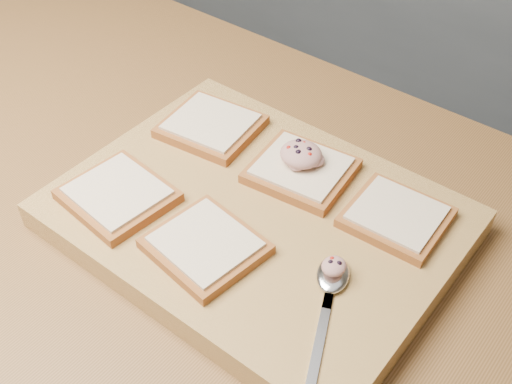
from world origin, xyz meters
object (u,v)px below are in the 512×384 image
(cutting_board, at_px, (256,219))
(bread_far_center, at_px, (301,170))
(spoon, at_px, (331,284))
(tuna_salad_dollop, at_px, (301,154))

(cutting_board, height_order, bread_far_center, bread_far_center)
(bread_far_center, bearing_deg, spoon, -44.64)
(tuna_salad_dollop, bearing_deg, cutting_board, -92.10)
(spoon, bearing_deg, cutting_board, 161.88)
(cutting_board, xyz_separation_m, tuna_salad_dollop, (0.00, 0.09, 0.05))
(cutting_board, relative_size, bread_far_center, 3.51)
(spoon, bearing_deg, tuna_salad_dollop, 135.48)
(cutting_board, height_order, tuna_salad_dollop, tuna_salad_dollop)
(tuna_salad_dollop, distance_m, spoon, 0.20)
(bread_far_center, relative_size, spoon, 0.77)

